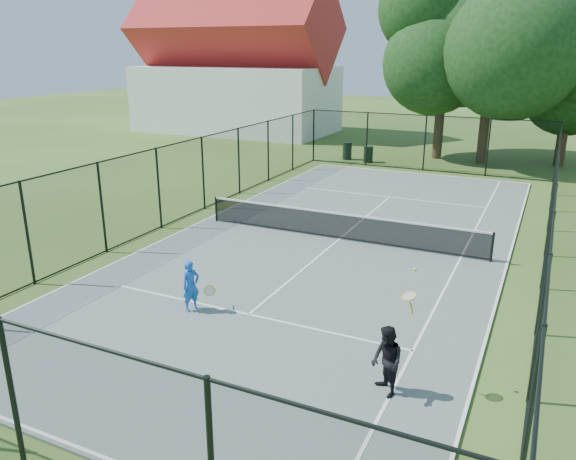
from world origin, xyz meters
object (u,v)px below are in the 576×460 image
at_px(player_black, 387,361).
at_px(player_blue, 191,286).
at_px(tennis_net, 340,225).
at_px(trash_bin_right, 368,154).
at_px(trash_bin_left, 347,151).

bearing_deg(player_black, player_blue, 165.29).
distance_m(player_blue, player_black, 5.61).
height_order(tennis_net, player_blue, player_blue).
height_order(player_blue, player_black, player_black).
height_order(tennis_net, trash_bin_right, tennis_net).
bearing_deg(player_blue, tennis_net, 78.14).
xyz_separation_m(trash_bin_right, player_blue, (2.01, -20.77, 0.25)).
distance_m(trash_bin_left, trash_bin_right, 1.43).
relative_size(trash_bin_left, player_blue, 0.79).
height_order(trash_bin_left, trash_bin_right, trash_bin_left).
relative_size(trash_bin_left, player_black, 0.43).
height_order(trash_bin_right, player_black, player_black).
bearing_deg(tennis_net, trash_bin_left, 108.74).
relative_size(player_blue, player_black, 0.54).
bearing_deg(trash_bin_right, tennis_net, -76.20).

